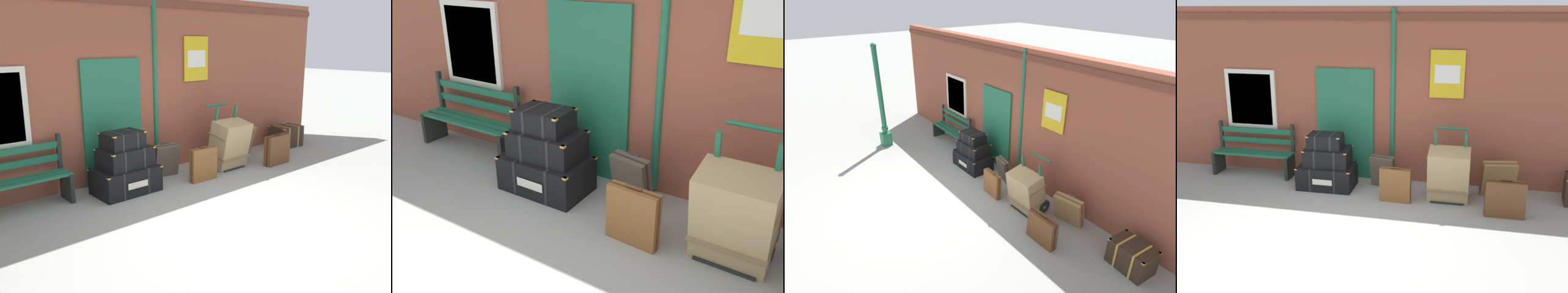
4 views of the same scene
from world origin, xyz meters
TOP-DOWN VIEW (x-y plane):
  - ground_plane at (0.00, 0.00)m, footprint 60.00×60.00m
  - brick_facade at (-0.02, 2.60)m, footprint 10.40×0.35m
  - platform_bench at (-2.14, 2.16)m, footprint 1.60×0.43m
  - steamer_trunk_base at (-0.52, 1.80)m, footprint 1.02×0.67m
  - steamer_trunk_middle at (-0.50, 1.81)m, footprint 0.84×0.59m
  - steamer_trunk_top at (-0.54, 1.81)m, footprint 0.63×0.48m
  - porters_trolley at (1.68, 1.81)m, footprint 0.71×0.56m
  - large_brown_trunk at (1.68, 1.63)m, footprint 0.70×0.60m
  - suitcase_caramel at (2.59, 1.20)m, footprint 0.63×0.17m
  - suitcase_oxblood at (2.52, 2.04)m, footprint 0.63×0.45m
  - suitcase_umber at (0.81, 1.41)m, footprint 0.54×0.16m
  - suitcase_tan at (0.48, 2.04)m, footprint 0.49×0.35m

SIDE VIEW (x-z plane):
  - ground_plane at x=0.00m, z-range 0.00..0.00m
  - steamer_trunk_base at x=-0.52m, z-range 0.00..0.42m
  - porters_trolley at x=1.68m, z-range -0.33..0.88m
  - suitcase_umber at x=0.81m, z-range -0.02..0.60m
  - suitcase_caramel at x=2.59m, z-range -0.02..0.61m
  - suitcase_tan at x=0.48m, z-range -0.01..0.61m
  - suitcase_oxblood at x=2.52m, z-range 0.00..0.66m
  - platform_bench at x=-2.14m, z-range -0.06..0.95m
  - large_brown_trunk at x=1.68m, z-range 0.00..0.95m
  - steamer_trunk_middle at x=-0.50m, z-range 0.42..0.74m
  - steamer_trunk_top at x=-0.54m, z-range 0.74..1.00m
  - brick_facade at x=-0.02m, z-range 0.00..3.20m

